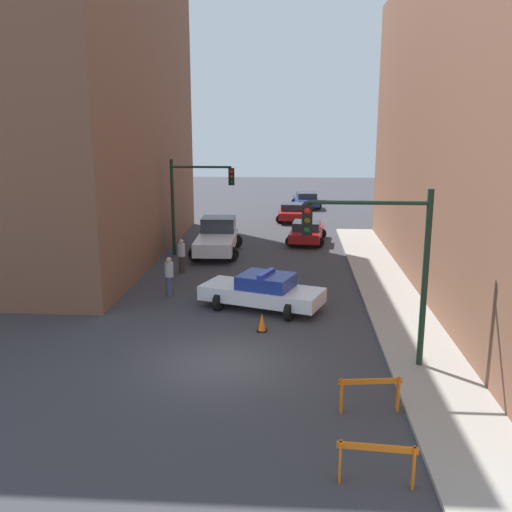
% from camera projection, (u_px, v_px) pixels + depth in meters
% --- Properties ---
extents(ground_plane, '(120.00, 120.00, 0.00)m').
position_uv_depth(ground_plane, '(221.00, 362.00, 17.30)').
color(ground_plane, '#38383D').
extents(sidewalk_right, '(2.40, 44.00, 0.12)m').
position_uv_depth(sidewalk_right, '(429.00, 366.00, 16.88)').
color(sidewalk_right, '#9E998E').
rests_on(sidewalk_right, ground_plane).
extents(building_corner_left, '(14.00, 20.00, 17.53)m').
position_uv_depth(building_corner_left, '(24.00, 90.00, 29.67)').
color(building_corner_left, brown).
rests_on(building_corner_left, ground_plane).
extents(traffic_light_near, '(3.64, 0.35, 5.20)m').
position_uv_depth(traffic_light_near, '(385.00, 252.00, 16.17)').
color(traffic_light_near, black).
rests_on(traffic_light_near, sidewalk_right).
extents(traffic_light_far, '(3.44, 0.35, 5.20)m').
position_uv_depth(traffic_light_far, '(193.00, 193.00, 30.50)').
color(traffic_light_far, black).
rests_on(traffic_light_far, ground_plane).
extents(police_car, '(5.05, 3.34, 1.52)m').
position_uv_depth(police_car, '(263.00, 291.00, 22.10)').
color(police_car, white).
rests_on(police_car, ground_plane).
extents(white_truck, '(2.76, 5.46, 1.90)m').
position_uv_depth(white_truck, '(217.00, 237.00, 31.51)').
color(white_truck, silver).
rests_on(white_truck, ground_plane).
extents(parked_car_near, '(2.55, 4.46, 1.31)m').
position_uv_depth(parked_car_near, '(307.00, 232.00, 34.40)').
color(parked_car_near, maroon).
rests_on(parked_car_near, ground_plane).
extents(parked_car_mid, '(2.40, 4.37, 1.31)m').
position_uv_depth(parked_car_mid, '(293.00, 212.00, 42.11)').
color(parked_car_mid, maroon).
rests_on(parked_car_mid, ground_plane).
extents(parked_car_far, '(2.54, 4.45, 1.31)m').
position_uv_depth(parked_car_far, '(306.00, 200.00, 48.56)').
color(parked_car_far, navy).
rests_on(parked_car_far, ground_plane).
extents(pedestrian_crossing, '(0.50, 0.50, 1.66)m').
position_uv_depth(pedestrian_crossing, '(169.00, 276.00, 23.79)').
color(pedestrian_crossing, '#474C66').
rests_on(pedestrian_crossing, ground_plane).
extents(pedestrian_corner, '(0.43, 0.43, 1.66)m').
position_uv_depth(pedestrian_corner, '(182.00, 255.00, 27.41)').
color(pedestrian_corner, '#382D23').
rests_on(pedestrian_corner, ground_plane).
extents(barrier_front, '(1.60, 0.28, 0.90)m').
position_uv_depth(barrier_front, '(377.00, 457.00, 11.32)').
color(barrier_front, orange).
rests_on(barrier_front, ground_plane).
extents(barrier_mid, '(1.59, 0.35, 0.90)m').
position_uv_depth(barrier_mid, '(370.00, 389.00, 14.21)').
color(barrier_mid, orange).
rests_on(barrier_mid, ground_plane).
extents(traffic_cone, '(0.36, 0.36, 0.66)m').
position_uv_depth(traffic_cone, '(262.00, 322.00, 19.82)').
color(traffic_cone, black).
rests_on(traffic_cone, ground_plane).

